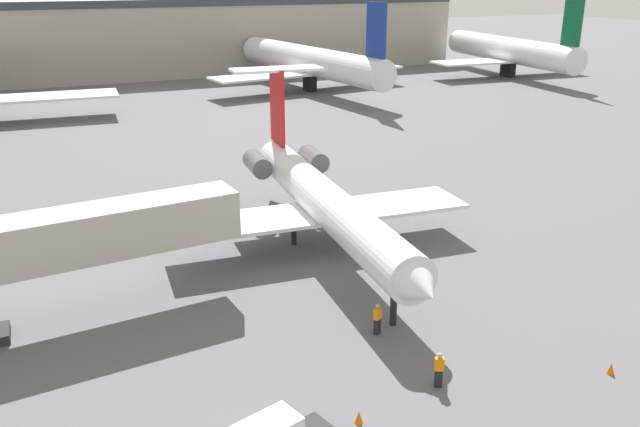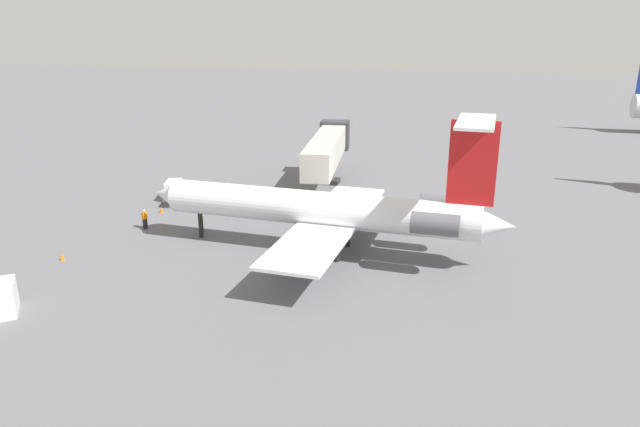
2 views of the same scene
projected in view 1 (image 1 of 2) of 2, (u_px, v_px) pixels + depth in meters
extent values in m
cube|color=#5B5B60|center=(340.00, 270.00, 40.44)|extent=(400.00, 400.00, 0.10)
cylinder|color=white|center=(327.00, 203.00, 41.76)|extent=(4.22, 24.02, 2.61)
cone|color=white|center=(422.00, 289.00, 30.49)|extent=(2.63, 2.36, 2.48)
cone|color=white|center=(272.00, 154.00, 53.12)|extent=(2.39, 2.74, 2.22)
cube|color=white|center=(395.00, 204.00, 44.66)|extent=(9.29, 5.00, 0.24)
cube|color=white|center=(242.00, 223.00, 41.32)|extent=(9.29, 5.00, 0.24)
cylinder|color=#595960|center=(313.00, 159.00, 50.23)|extent=(1.71, 3.29, 1.50)
cylinder|color=#595960|center=(257.00, 164.00, 48.83)|extent=(1.71, 3.29, 1.50)
cube|color=red|center=(277.00, 106.00, 49.99)|extent=(0.46, 3.21, 5.78)
cube|color=white|center=(276.00, 69.00, 49.03)|extent=(6.95, 2.85, 0.20)
cylinder|color=black|center=(394.00, 307.00, 33.78)|extent=(0.36, 0.36, 2.10)
cylinder|color=black|center=(338.00, 224.00, 44.85)|extent=(0.36, 0.36, 2.10)
cylinder|color=black|center=(294.00, 230.00, 43.83)|extent=(0.36, 0.36, 2.10)
cube|color=#B7B2A8|center=(70.00, 237.00, 33.09)|extent=(17.59, 4.41, 2.60)
cube|color=black|center=(438.00, 378.00, 28.90)|extent=(0.39, 0.35, 0.85)
cube|color=orange|center=(439.00, 364.00, 28.65)|extent=(0.47, 0.41, 0.60)
sphere|color=tan|center=(440.00, 356.00, 28.50)|extent=(0.24, 0.24, 0.24)
cube|color=black|center=(377.00, 326.00, 33.12)|extent=(0.40, 0.37, 0.85)
cube|color=orange|center=(378.00, 314.00, 32.87)|extent=(0.48, 0.42, 0.60)
sphere|color=tan|center=(378.00, 306.00, 32.73)|extent=(0.24, 0.24, 0.24)
cone|color=orange|center=(359.00, 417.00, 26.60)|extent=(0.36, 0.36, 0.55)
cone|color=orange|center=(611.00, 368.00, 29.86)|extent=(0.36, 0.36, 0.55)
cube|color=#9E998E|center=(123.00, 37.00, 114.67)|extent=(121.98, 18.27, 13.01)
cube|color=#333842|center=(128.00, 4.00, 104.95)|extent=(121.98, 0.60, 1.20)
cylinder|color=white|center=(310.00, 61.00, 100.03)|extent=(9.62, 37.73, 4.27)
cube|color=navy|center=(376.00, 30.00, 84.73)|extent=(0.87, 4.00, 7.00)
cube|color=white|center=(310.00, 72.00, 100.63)|extent=(32.04, 10.46, 0.30)
cube|color=black|center=(310.00, 83.00, 101.18)|extent=(1.20, 2.80, 2.40)
cylinder|color=white|center=(510.00, 50.00, 113.80)|extent=(6.06, 33.70, 4.25)
cube|color=#0C5933|center=(573.00, 22.00, 98.89)|extent=(0.52, 4.01, 7.00)
cube|color=white|center=(509.00, 60.00, 114.40)|extent=(28.44, 7.52, 0.30)
cube|color=black|center=(508.00, 70.00, 114.95)|extent=(1.20, 2.80, 2.40)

